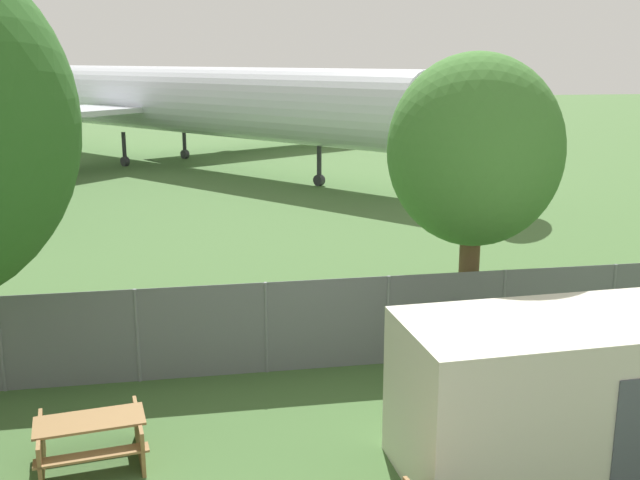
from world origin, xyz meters
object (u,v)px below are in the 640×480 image
(portable_cabin, at_px, (553,395))
(tree_behind_benches, at_px, (475,151))
(airplane, at_px, (166,100))
(picnic_bench_near_cabin, at_px, (91,436))

(portable_cabin, bearing_deg, tree_behind_benches, 80.93)
(tree_behind_benches, bearing_deg, airplane, 102.66)
(airplane, relative_size, tree_behind_benches, 5.70)
(airplane, bearing_deg, tree_behind_benches, -26.24)
(airplane, height_order, picnic_bench_near_cabin, airplane)
(airplane, distance_m, tree_behind_benches, 32.02)
(airplane, xyz_separation_m, picnic_bench_near_cabin, (-0.64, -34.96, -3.38))
(airplane, height_order, portable_cabin, airplane)
(portable_cabin, distance_m, picnic_bench_near_cabin, 7.26)
(portable_cabin, bearing_deg, picnic_bench_near_cabin, 166.33)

